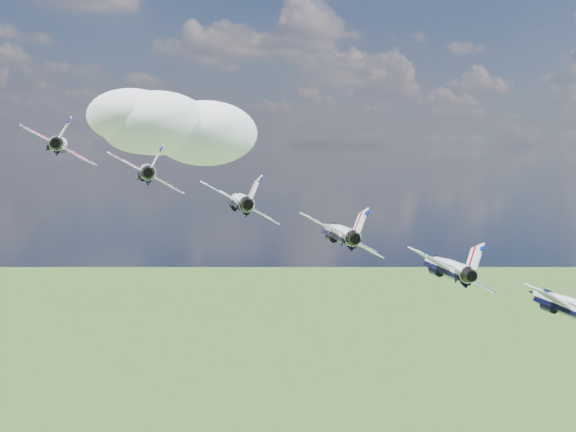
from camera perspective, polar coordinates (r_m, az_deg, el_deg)
name	(u,v)px	position (r m, az deg, el deg)	size (l,w,h in m)	color
cloud_far	(146,126)	(259.97, -10.05, 6.29)	(55.11, 43.30, 21.65)	white
jet_0	(61,144)	(96.39, -15.87, 4.98)	(8.86, 13.12, 3.92)	white
jet_1	(147,171)	(90.85, -10.00, 3.17)	(8.86, 13.12, 3.92)	silver
jet_2	(239,200)	(86.47, -3.48, 1.11)	(8.86, 13.12, 3.92)	white
jet_3	(338,232)	(83.44, 3.61, -1.15)	(8.86, 13.12, 3.92)	silver
jet_4	(445,266)	(81.91, 11.11, -3.51)	(8.86, 13.12, 3.92)	white
jet_5	(560,303)	(81.96, 18.79, -5.85)	(8.86, 13.12, 3.92)	white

